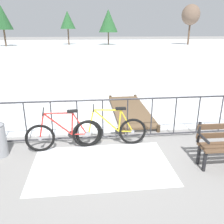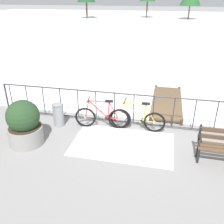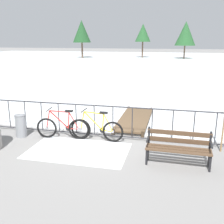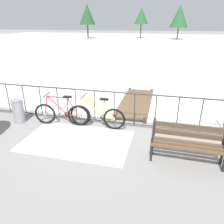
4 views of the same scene
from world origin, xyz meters
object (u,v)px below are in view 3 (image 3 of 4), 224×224
object	(u,v)px
bicycle_second	(97,129)
trash_bin	(21,126)
park_bench	(178,145)
bicycle_near_railing	(63,127)

from	to	relation	value
bicycle_second	trash_bin	xyz separation A→B (m)	(-2.50, -0.24, 0.00)
park_bench	trash_bin	distance (m)	5.04
trash_bin	park_bench	bearing A→B (deg)	-9.88
park_bench	trash_bin	size ratio (longest dim) A/B	2.20
trash_bin	bicycle_near_railing	bearing A→B (deg)	6.38
bicycle_near_railing	trash_bin	bearing A→B (deg)	-173.62
bicycle_second	bicycle_near_railing	bearing A→B (deg)	-175.61
bicycle_near_railing	park_bench	distance (m)	3.71
bicycle_second	trash_bin	bearing A→B (deg)	-174.50
bicycle_near_railing	trash_bin	size ratio (longest dim) A/B	2.33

